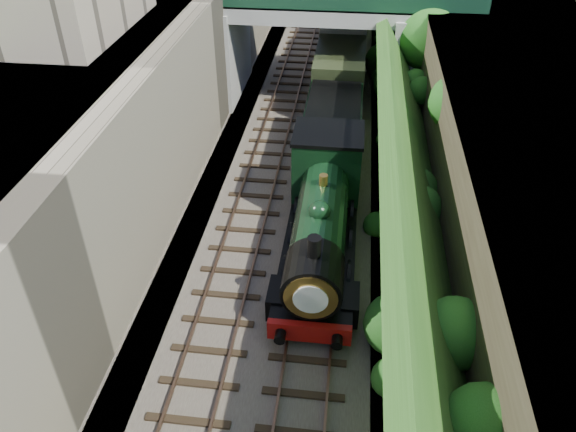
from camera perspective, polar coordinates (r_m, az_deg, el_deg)
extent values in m
cube|color=#473F38|center=(31.94, 2.63, 9.15)|extent=(10.00, 90.00, 0.20)
cube|color=#756B56|center=(31.41, -7.61, 15.18)|extent=(1.00, 90.00, 7.00)
cube|color=#262628|center=(32.43, -13.84, 15.15)|extent=(6.00, 90.00, 7.00)
cube|color=#262628|center=(31.53, 20.69, 12.56)|extent=(8.00, 90.00, 6.25)
cube|color=#1E4714|center=(30.94, 12.26, 12.76)|extent=(4.02, 90.00, 6.36)
sphere|color=#194C14|center=(13.71, 19.41, -19.63)|extent=(1.96, 1.96, 1.96)
sphere|color=#194C14|center=(15.82, 16.64, -11.34)|extent=(2.00, 2.00, 2.00)
sphere|color=#194C14|center=(18.55, 10.84, -10.81)|extent=(2.07, 2.07, 2.07)
sphere|color=#194C14|center=(21.30, 13.08, 0.71)|extent=(1.83, 1.83, 1.83)
sphere|color=#194C14|center=(22.60, 12.29, 2.13)|extent=(2.37, 2.37, 2.37)
sphere|color=#194C14|center=(23.94, 16.87, 10.95)|extent=(2.36, 2.36, 2.36)
sphere|color=#194C14|center=(28.54, 13.43, 12.29)|extent=(1.37, 1.37, 1.37)
sphere|color=#194C14|center=(30.03, 12.81, 12.99)|extent=(1.47, 1.47, 1.47)
sphere|color=#194C14|center=(34.03, 10.36, 13.08)|extent=(2.03, 2.03, 2.03)
sphere|color=#194C14|center=(37.16, 10.94, 16.03)|extent=(2.03, 2.03, 2.03)
sphere|color=#194C14|center=(38.96, 9.56, 15.25)|extent=(2.32, 2.32, 2.32)
sphere|color=#194C14|center=(41.76, 11.06, 18.72)|extent=(1.45, 1.45, 1.45)
sphere|color=#194C14|center=(45.20, 9.44, 18.15)|extent=(1.37, 1.37, 1.37)
cube|color=black|center=(32.07, -0.98, 9.57)|extent=(2.50, 90.00, 0.07)
cube|color=brown|center=(32.12, -2.27, 9.78)|extent=(0.08, 90.00, 0.14)
cube|color=brown|center=(31.94, 0.31, 9.65)|extent=(0.08, 90.00, 0.14)
cube|color=black|center=(31.82, 4.82, 9.23)|extent=(2.50, 90.00, 0.07)
cube|color=brown|center=(31.81, 3.52, 9.47)|extent=(0.08, 90.00, 0.14)
cube|color=brown|center=(31.77, 6.13, 9.29)|extent=(0.08, 90.00, 0.14)
cube|color=gray|center=(33.66, 4.42, 20.72)|extent=(16.00, 6.00, 0.90)
cube|color=#163D27|center=(30.66, 4.17, 21.07)|extent=(16.00, 0.30, 1.20)
cube|color=gray|center=(35.28, -5.99, 16.51)|extent=(1.40, 6.40, 5.70)
cube|color=gray|center=(34.62, 12.28, 15.52)|extent=(2.40, 6.40, 5.70)
cylinder|color=black|center=(32.75, 13.42, 12.96)|extent=(0.30, 0.30, 4.40)
sphere|color=#194C14|center=(31.87, 14.08, 17.25)|extent=(3.60, 3.60, 3.60)
sphere|color=#194C14|center=(32.87, 14.71, 16.61)|extent=(2.40, 2.40, 2.40)
cube|color=black|center=(21.55, 3.14, -4.49)|extent=(2.40, 8.40, 0.60)
cube|color=black|center=(21.98, 3.39, -1.72)|extent=(2.70, 10.00, 0.35)
cube|color=maroon|center=(18.28, 2.18, -11.70)|extent=(2.70, 0.25, 0.70)
cylinder|color=black|center=(20.56, 3.35, -0.20)|extent=(1.90, 5.60, 1.90)
cylinder|color=black|center=(18.00, 2.57, -6.35)|extent=(1.96, 1.80, 1.96)
cylinder|color=white|center=(17.29, 2.29, -8.51)|extent=(1.10, 0.05, 1.10)
cylinder|color=black|center=(17.22, 2.67, -3.39)|extent=(0.44, 0.44, 0.90)
sphere|color=black|center=(19.17, 3.23, 0.47)|extent=(0.76, 0.76, 0.76)
cylinder|color=#A57F33|center=(20.61, 3.62, 3.58)|extent=(0.32, 0.32, 0.50)
cube|color=black|center=(23.49, 4.01, 5.23)|extent=(2.75, 2.40, 2.80)
cube|color=black|center=(22.79, 4.16, 8.37)|extent=(2.85, 2.50, 0.15)
cube|color=black|center=(19.49, -1.13, -8.34)|extent=(0.60, 1.40, 0.90)
cube|color=black|center=(19.38, 6.30, -8.92)|extent=(0.60, 1.40, 0.90)
cube|color=black|center=(28.32, 4.42, 6.16)|extent=(2.30, 6.00, 0.50)
cube|color=black|center=(28.20, 4.44, 6.60)|extent=(2.60, 6.00, 0.50)
cube|color=black|center=(27.64, 4.56, 8.77)|extent=(2.70, 6.00, 2.40)
cube|color=black|center=(27.09, 4.68, 11.13)|extent=(2.50, 5.60, 0.20)
cube|color=black|center=(39.79, 5.52, 15.04)|extent=(2.30, 17.00, 0.40)
cube|color=black|center=(39.70, 5.54, 15.38)|extent=(2.50, 17.00, 0.50)
cube|color=black|center=(39.20, 5.67, 17.43)|extent=(2.80, 18.00, 2.70)
cube|color=slate|center=(38.76, 5.81, 19.53)|extent=(2.90, 18.00, 0.50)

